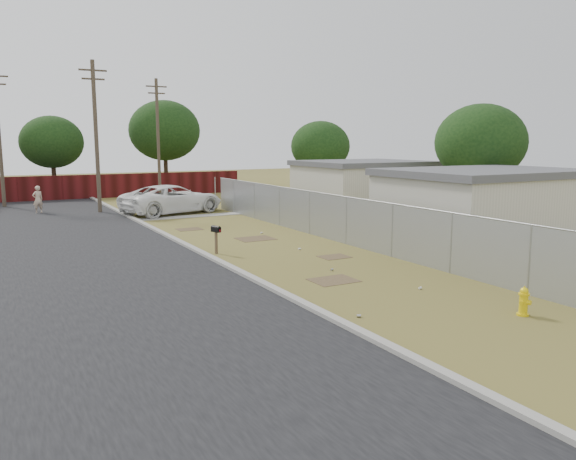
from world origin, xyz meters
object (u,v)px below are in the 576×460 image
pickup_truck (172,199)px  pedestrian (38,200)px  mailbox (216,232)px  fire_hydrant (524,302)px

pickup_truck → pedestrian: pickup_truck is taller
mailbox → pickup_truck: size_ratio=0.18×
pedestrian → fire_hydrant: bearing=90.6°
fire_hydrant → mailbox: bearing=109.4°
fire_hydrant → pickup_truck: (-1.66, 23.64, 0.51)m
pedestrian → mailbox: bearing=89.3°
fire_hydrant → pedestrian: size_ratio=0.45×
mailbox → pedestrian: pedestrian is taller
mailbox → pickup_truck: bearing=80.2°
fire_hydrant → pedestrian: pedestrian is taller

